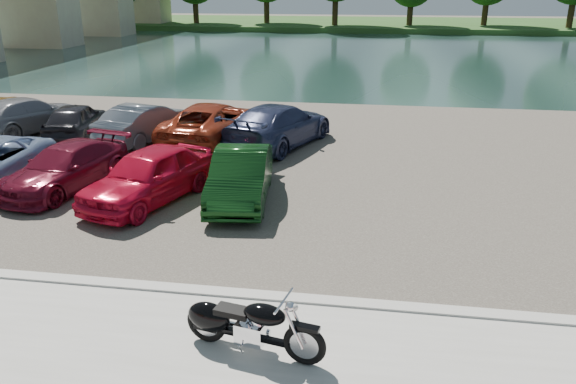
# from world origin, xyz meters

# --- Properties ---
(ground) EXTENTS (200.00, 200.00, 0.00)m
(ground) POSITION_xyz_m (0.00, 0.00, 0.00)
(ground) COLOR #595447
(ground) RESTS_ON ground
(kerb) EXTENTS (60.00, 0.30, 0.14)m
(kerb) POSITION_xyz_m (0.00, 2.00, 0.07)
(kerb) COLOR #A8A69E
(kerb) RESTS_ON ground
(parking_lot) EXTENTS (60.00, 18.00, 0.04)m
(parking_lot) POSITION_xyz_m (0.00, 11.00, 0.02)
(parking_lot) COLOR #413B35
(parking_lot) RESTS_ON ground
(river) EXTENTS (120.00, 40.00, 0.00)m
(river) POSITION_xyz_m (0.00, 40.00, 0.00)
(river) COLOR #1A2F2D
(river) RESTS_ON ground
(far_bank) EXTENTS (120.00, 24.00, 0.60)m
(far_bank) POSITION_xyz_m (0.00, 72.00, 0.30)
(far_bank) COLOR #274819
(far_bank) RESTS_ON ground
(motorcycle) EXTENTS (2.31, 0.86, 1.05)m
(motorcycle) POSITION_xyz_m (0.50, 0.40, 0.56)
(motorcycle) COLOR black
(motorcycle) RESTS_ON promenade
(car_3) EXTENTS (2.60, 4.52, 1.23)m
(car_3) POSITION_xyz_m (-6.10, 6.99, 0.66)
(car_3) COLOR maroon
(car_3) RESTS_ON parking_lot
(car_4) EXTENTS (2.93, 4.55, 1.44)m
(car_4) POSITION_xyz_m (-3.41, 6.40, 0.76)
(car_4) COLOR red
(car_4) RESTS_ON parking_lot
(car_5) EXTENTS (1.88, 4.22, 1.35)m
(car_5) POSITION_xyz_m (-1.03, 6.85, 0.71)
(car_5) COLOR #0F3812
(car_5) RESTS_ON parking_lot
(car_7) EXTENTS (3.46, 5.03, 1.35)m
(car_7) POSITION_xyz_m (-10.88, 12.73, 0.72)
(car_7) COLOR gray
(car_7) RESTS_ON parking_lot
(car_8) EXTENTS (2.15, 4.00, 1.29)m
(car_8) POSITION_xyz_m (-8.68, 12.33, 0.69)
(car_8) COLOR black
(car_8) RESTS_ON parking_lot
(car_9) EXTENTS (2.54, 4.43, 1.38)m
(car_9) POSITION_xyz_m (-5.86, 12.18, 0.73)
(car_9) COLOR slate
(car_9) RESTS_ON parking_lot
(car_10) EXTENTS (3.07, 5.48, 1.45)m
(car_10) POSITION_xyz_m (-3.39, 12.41, 0.76)
(car_10) COLOR maroon
(car_10) RESTS_ON parking_lot
(car_11) EXTENTS (3.75, 5.59, 1.51)m
(car_11) POSITION_xyz_m (-0.95, 12.25, 0.79)
(car_11) COLOR #282F4F
(car_11) RESTS_ON parking_lot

